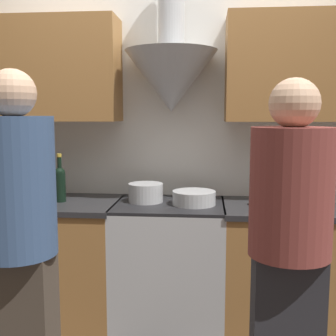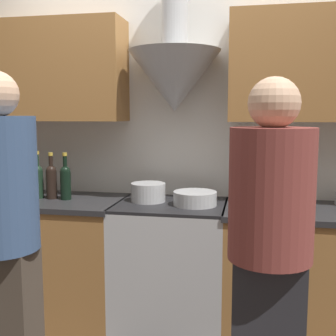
# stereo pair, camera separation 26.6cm
# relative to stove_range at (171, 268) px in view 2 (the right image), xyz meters

# --- Properties ---
(wall_back) EXTENTS (8.40, 0.62, 2.60)m
(wall_back) POSITION_rel_stove_range_xyz_m (-0.01, 0.27, 1.01)
(wall_back) COLOR white
(wall_back) RESTS_ON ground_plane
(counter_left) EXTENTS (1.16, 0.62, 0.91)m
(counter_left) POSITION_rel_stove_range_xyz_m (-0.93, -0.00, -0.00)
(counter_left) COLOR #9E6B38
(counter_left) RESTS_ON ground_plane
(counter_right) EXTENTS (1.08, 0.62, 0.91)m
(counter_right) POSITION_rel_stove_range_xyz_m (0.89, -0.00, -0.00)
(counter_right) COLOR #9E6B38
(counter_right) RESTS_ON ground_plane
(stove_range) EXTENTS (0.73, 0.60, 0.91)m
(stove_range) POSITION_rel_stove_range_xyz_m (0.00, 0.00, 0.00)
(stove_range) COLOR #B7BABC
(stove_range) RESTS_ON ground_plane
(wine_bottle_2) EXTENTS (0.08, 0.08, 0.33)m
(wine_bottle_2) POSITION_rel_stove_range_xyz_m (-1.23, -0.01, 0.58)
(wine_bottle_2) COLOR black
(wine_bottle_2) RESTS_ON counter_left
(wine_bottle_3) EXTENTS (0.07, 0.07, 0.33)m
(wine_bottle_3) POSITION_rel_stove_range_xyz_m (-1.13, -0.02, 0.58)
(wine_bottle_3) COLOR black
(wine_bottle_3) RESTS_ON counter_left
(wine_bottle_4) EXTENTS (0.07, 0.07, 0.36)m
(wine_bottle_4) POSITION_rel_stove_range_xyz_m (-1.04, -0.00, 0.59)
(wine_bottle_4) COLOR black
(wine_bottle_4) RESTS_ON counter_left
(wine_bottle_5) EXTENTS (0.08, 0.08, 0.33)m
(wine_bottle_5) POSITION_rel_stove_range_xyz_m (-0.95, -0.00, 0.58)
(wine_bottle_5) COLOR black
(wine_bottle_5) RESTS_ON counter_left
(wine_bottle_6) EXTENTS (0.07, 0.07, 0.32)m
(wine_bottle_6) POSITION_rel_stove_range_xyz_m (-0.85, -0.00, 0.58)
(wine_bottle_6) COLOR black
(wine_bottle_6) RESTS_ON counter_left
(wine_bottle_7) EXTENTS (0.07, 0.07, 0.33)m
(wine_bottle_7) POSITION_rel_stove_range_xyz_m (-0.74, -0.01, 0.58)
(wine_bottle_7) COLOR black
(wine_bottle_7) RESTS_ON counter_left
(stock_pot) EXTENTS (0.23, 0.23, 0.13)m
(stock_pot) POSITION_rel_stove_range_xyz_m (-0.16, 0.04, 0.51)
(stock_pot) COLOR #B7BABC
(stock_pot) RESTS_ON stove_range
(mixing_bowl) EXTENTS (0.28, 0.28, 0.09)m
(mixing_bowl) POSITION_rel_stove_range_xyz_m (0.16, -0.02, 0.50)
(mixing_bowl) COLOR #B7BABC
(mixing_bowl) RESTS_ON stove_range
(chefs_knife) EXTENTS (0.26, 0.04, 0.01)m
(chefs_knife) POSITION_rel_stove_range_xyz_m (0.65, 0.00, 0.45)
(chefs_knife) COLOR silver
(chefs_knife) RESTS_ON counter_right
(person_foreground_left) EXTENTS (0.32, 0.32, 1.68)m
(person_foreground_left) POSITION_rel_stove_range_xyz_m (-0.53, -1.12, 0.47)
(person_foreground_left) COLOR #473D33
(person_foreground_left) RESTS_ON ground_plane
(person_foreground_right) EXTENTS (0.35, 0.35, 1.65)m
(person_foreground_right) POSITION_rel_stove_range_xyz_m (0.60, -0.96, 0.45)
(person_foreground_right) COLOR #28282D
(person_foreground_right) RESTS_ON ground_plane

